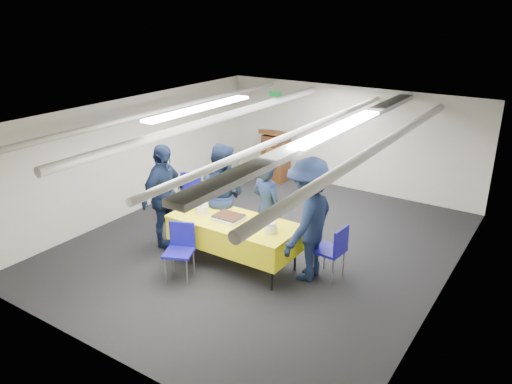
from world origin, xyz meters
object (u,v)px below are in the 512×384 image
serving_table (234,232)px  sheet_cake (228,217)px  chair_left (190,190)px  sailor_d (309,220)px  podium (276,155)px  sailor_a (267,208)px  chair_near (180,245)px  chair_right (334,247)px  sailor_b (221,195)px  sailor_c (164,197)px

serving_table → sheet_cake: sheet_cake is taller
chair_left → sailor_d: sailor_d is taller
podium → sailor_a: 3.75m
sheet_cake → podium: bearing=110.9°
chair_near → sailor_a: sailor_a is taller
chair_right → sailor_b: (-2.14, 0.03, 0.38)m
chair_near → sailor_b: (-0.16, 1.26, 0.38)m
sailor_b → sailor_c: (-0.77, -0.60, 0.00)m
chair_left → sailor_a: 2.19m
sheet_cake → sailor_c: bearing=-176.5°
sailor_b → sailor_c: bearing=32.1°
chair_right → sailor_a: size_ratio=0.53×
chair_right → chair_left: size_ratio=1.00×
chair_right → sailor_d: bearing=-155.5°
chair_near → chair_left: size_ratio=1.00×
sheet_cake → podium: podium is taller
sailor_a → sailor_b: (-0.86, -0.10, 0.09)m
serving_table → sailor_a: bearing=67.9°
sheet_cake → sailor_b: (-0.53, 0.52, 0.10)m
sailor_a → serving_table: bearing=79.0°
sailor_c → chair_near: bearing=-131.9°
sailor_b → chair_right: bearing=173.0°
chair_near → sailor_c: (-0.93, 0.66, 0.38)m
serving_table → chair_near: (-0.45, -0.76, -0.03)m
sheet_cake → podium: (-1.49, 3.89, -0.20)m
chair_near → sailor_d: (1.62, 1.06, 0.43)m
serving_table → sailor_c: 1.43m
chair_left → sailor_b: bearing=-26.4°
chair_left → sailor_b: (1.25, -0.62, 0.38)m
sheet_cake → chair_left: 2.13m
sheet_cake → sailor_a: sailor_a is taller
chair_right → sailor_a: (-1.29, 0.13, 0.29)m
podium → chair_right: podium is taller
serving_table → sailor_a: 0.69m
sheet_cake → sailor_c: (-1.30, -0.08, 0.10)m
podium → chair_right: size_ratio=1.44×
podium → sailor_b: (0.96, -3.37, 0.29)m
chair_near → serving_table: bearing=59.2°
serving_table → chair_near: size_ratio=2.40×
chair_left → sailor_a: sailor_a is taller
chair_near → sailor_a: bearing=62.8°
chair_near → sheet_cake: bearing=63.4°
chair_left → sailor_b: size_ratio=0.48×
chair_left → chair_right: bearing=-10.9°
sailor_d → sailor_a: bearing=-110.3°
sheet_cake → chair_near: (-0.37, -0.74, -0.28)m
chair_left → chair_near: bearing=-53.1°
serving_table → podium: bearing=112.2°
chair_left → sailor_a: bearing=-14.0°
sailor_a → sailor_c: 1.77m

